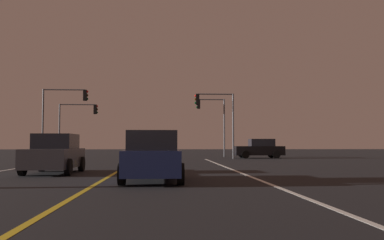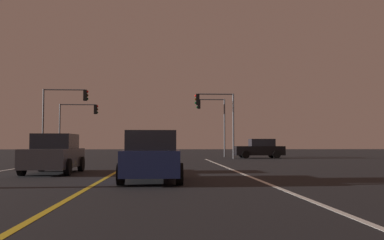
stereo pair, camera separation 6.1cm
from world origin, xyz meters
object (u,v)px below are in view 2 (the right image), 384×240
car_crossing_side (260,149)px  car_lead_same_lane (152,157)px  traffic_light_near_left (65,107)px  traffic_light_near_right (215,110)px  traffic_light_far_left (79,117)px  traffic_light_far_right (211,114)px  car_oncoming (54,154)px

car_crossing_side → car_lead_same_lane: size_ratio=1.00×
traffic_light_near_left → car_lead_same_lane: bearing=-69.5°
traffic_light_near_right → traffic_light_far_left: 13.55m
car_lead_same_lane → traffic_light_far_left: bearing=16.4°
traffic_light_near_left → traffic_light_far_right: bearing=23.4°
car_oncoming → traffic_light_near_right: size_ratio=0.78×
car_lead_same_lane → traffic_light_near_left: traffic_light_near_left is taller
traffic_light_near_right → traffic_light_far_right: size_ratio=0.98×
car_oncoming → traffic_light_near_right: bearing=152.2°
traffic_light_far_right → traffic_light_far_left: (-12.66, -0.00, -0.34)m
traffic_light_near_right → car_crossing_side: bearing=-156.5°
traffic_light_far_right → traffic_light_far_left: 12.67m
traffic_light_near_right → traffic_light_far_right: traffic_light_far_right is taller
car_crossing_side → car_lead_same_lane: 24.60m
car_oncoming → traffic_light_far_right: 24.42m
car_lead_same_lane → traffic_light_near_left: size_ratio=0.74×
traffic_light_near_left → traffic_light_far_right: size_ratio=1.03×
car_oncoming → traffic_light_near_right: 19.36m
traffic_light_far_right → traffic_light_far_left: bearing=0.0°
car_lead_same_lane → traffic_light_near_right: size_ratio=0.78×
car_crossing_side → car_oncoming: 22.82m
car_crossing_side → traffic_light_near_left: 17.10m
car_oncoming → traffic_light_near_right: traffic_light_near_right is taller
traffic_light_far_left → car_lead_same_lane: bearing=-73.6°
traffic_light_near_left → traffic_light_far_left: (0.07, 5.50, -0.50)m
car_lead_same_lane → traffic_light_near_left: (-7.90, 21.18, 3.48)m
traffic_light_near_right → traffic_light_far_right: (0.28, 5.50, 0.05)m
car_lead_same_lane → traffic_light_near_right: traffic_light_near_right is taller
traffic_light_near_left → car_crossing_side: bearing=6.2°
car_crossing_side → traffic_light_far_right: 6.31m
car_lead_same_lane → car_oncoming: (-4.34, 4.30, 0.00)m
car_oncoming → traffic_light_near_right: (8.90, 16.88, 3.27)m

